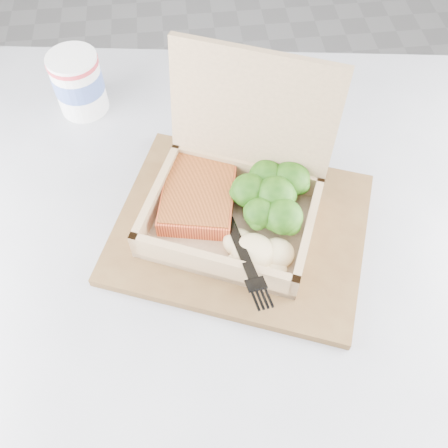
{
  "coord_description": "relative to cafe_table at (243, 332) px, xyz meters",
  "views": [
    {
      "loc": [
        0.5,
        -0.24,
        1.32
      ],
      "look_at": [
        0.54,
        0.1,
        0.8
      ],
      "focal_mm": 40.0,
      "sensor_mm": 36.0,
      "label": 1
    }
  ],
  "objects": [
    {
      "name": "takeout_container",
      "position": [
        -0.0,
        0.09,
        0.26
      ],
      "size": [
        0.27,
        0.26,
        0.2
      ],
      "rotation": [
        0.0,
        0.0,
        -0.4
      ],
      "color": "tan",
      "rests_on": "serving_tray"
    },
    {
      "name": "serving_tray",
      "position": [
        -0.0,
        0.07,
        0.2
      ],
      "size": [
        0.39,
        0.36,
        0.01
      ],
      "primitive_type": "cube",
      "rotation": [
        0.0,
        0.0,
        -0.37
      ],
      "color": "brown",
      "rests_on": "cafe_table"
    },
    {
      "name": "salmon_fillet",
      "position": [
        -0.05,
        0.1,
        0.23
      ],
      "size": [
        0.12,
        0.14,
        0.03
      ],
      "primitive_type": "cube",
      "rotation": [
        0.0,
        0.0,
        -0.2
      ],
      "color": "orange",
      "rests_on": "takeout_container"
    },
    {
      "name": "cafe_table",
      "position": [
        0.0,
        0.0,
        0.0
      ],
      "size": [
        1.0,
        1.0,
        0.76
      ],
      "rotation": [
        0.0,
        0.0,
        -0.14
      ],
      "color": "black",
      "rests_on": "floor"
    },
    {
      "name": "plastic_fork",
      "position": [
        -0.01,
        0.03,
        0.25
      ],
      "size": [
        0.04,
        0.16,
        0.03
      ],
      "rotation": [
        0.0,
        0.0,
        3.29
      ],
      "color": "black",
      "rests_on": "mashed_potatoes"
    },
    {
      "name": "broccoli_pile",
      "position": [
        0.04,
        0.08,
        0.24
      ],
      "size": [
        0.12,
        0.12,
        0.04
      ],
      "primitive_type": null,
      "color": "#3C771A",
      "rests_on": "takeout_container"
    },
    {
      "name": "mashed_potatoes",
      "position": [
        0.01,
        0.01,
        0.24
      ],
      "size": [
        0.09,
        0.07,
        0.03
      ],
      "primitive_type": "ellipsoid",
      "color": "beige",
      "rests_on": "takeout_container"
    },
    {
      "name": "receipt",
      "position": [
        0.06,
        0.22,
        0.2
      ],
      "size": [
        0.13,
        0.16,
        0.0
      ],
      "primitive_type": "cube",
      "rotation": [
        0.0,
        0.0,
        -0.54
      ],
      "color": "silver",
      "rests_on": "cafe_table"
    },
    {
      "name": "paper_cup",
      "position": [
        -0.22,
        0.33,
        0.25
      ],
      "size": [
        0.08,
        0.08,
        0.1
      ],
      "color": "white",
      "rests_on": "cafe_table"
    }
  ]
}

